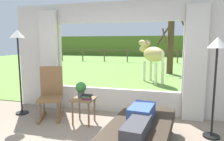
# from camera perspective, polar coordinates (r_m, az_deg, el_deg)

# --- Properties ---
(back_wall_with_window) EXTENTS (5.20, 0.12, 2.55)m
(back_wall_with_window) POSITION_cam_1_polar(r_m,az_deg,el_deg) (4.76, 1.41, 3.11)
(back_wall_with_window) COLOR beige
(back_wall_with_window) RESTS_ON ground_plane
(curtain_panel_left) EXTENTS (0.44, 0.10, 2.40)m
(curtain_panel_left) POSITION_cam_1_polar(r_m,az_deg,el_deg) (5.29, -17.09, 2.71)
(curtain_panel_left) COLOR beige
(curtain_panel_left) RESTS_ON ground_plane
(curtain_panel_right) EXTENTS (0.44, 0.10, 2.40)m
(curtain_panel_right) POSITION_cam_1_polar(r_m,az_deg,el_deg) (4.54, 22.24, 1.67)
(curtain_panel_right) COLOR beige
(curtain_panel_right) RESTS_ON ground_plane
(outdoor_pasture_lawn) EXTENTS (36.00, 21.68, 0.02)m
(outdoor_pasture_lawn) POSITION_cam_1_polar(r_m,az_deg,el_deg) (15.64, 10.68, 1.75)
(outdoor_pasture_lawn) COLOR olive
(outdoor_pasture_lawn) RESTS_ON ground_plane
(distant_hill_ridge) EXTENTS (36.00, 2.00, 2.40)m
(distant_hill_ridge) POSITION_cam_1_polar(r_m,az_deg,el_deg) (25.38, 12.38, 6.70)
(distant_hill_ridge) COLOR #566F2A
(distant_hill_ridge) RESTS_ON ground_plane
(recliner_sofa) EXTENTS (1.09, 1.79, 0.42)m
(recliner_sofa) POSITION_cam_1_polar(r_m,az_deg,el_deg) (3.37, 7.91, -17.25)
(recliner_sofa) COLOR black
(recliner_sofa) RESTS_ON ground_plane
(reclining_person) EXTENTS (0.41, 1.44, 0.22)m
(reclining_person) POSITION_cam_1_polar(r_m,az_deg,el_deg) (3.20, 7.91, -12.71)
(reclining_person) COLOR #334C8C
(reclining_person) RESTS_ON recliner_sofa
(rocking_chair) EXTENTS (0.67, 0.80, 1.12)m
(rocking_chair) POSITION_cam_1_polar(r_m,az_deg,el_deg) (4.70, -16.67, -5.98)
(rocking_chair) COLOR brown
(rocking_chair) RESTS_ON ground_plane
(side_table) EXTENTS (0.44, 0.44, 0.52)m
(side_table) POSITION_cam_1_polar(r_m,az_deg,el_deg) (4.23, -7.91, -8.93)
(side_table) COLOR brown
(side_table) RESTS_ON ground_plane
(potted_plant) EXTENTS (0.22, 0.22, 0.32)m
(potted_plant) POSITION_cam_1_polar(r_m,az_deg,el_deg) (4.25, -8.67, -5.03)
(potted_plant) COLOR #4C5156
(potted_plant) RESTS_ON side_table
(book_stack) EXTENTS (0.20, 0.15, 0.10)m
(book_stack) POSITION_cam_1_polar(r_m,az_deg,el_deg) (4.11, -7.03, -7.33)
(book_stack) COLOR #59336B
(book_stack) RESTS_ON side_table
(floor_lamp_left) EXTENTS (0.32, 0.32, 1.92)m
(floor_lamp_left) POSITION_cam_1_polar(r_m,az_deg,el_deg) (5.03, -24.78, 6.10)
(floor_lamp_left) COLOR black
(floor_lamp_left) RESTS_ON ground_plane
(floor_lamp_right) EXTENTS (0.32, 0.32, 1.73)m
(floor_lamp_right) POSITION_cam_1_polar(r_m,az_deg,el_deg) (3.81, 27.21, 3.28)
(floor_lamp_right) COLOR black
(floor_lamp_right) RESTS_ON ground_plane
(horse) EXTENTS (1.38, 1.65, 1.73)m
(horse) POSITION_cam_1_polar(r_m,az_deg,el_deg) (8.43, 11.24, 4.40)
(horse) COLOR tan
(horse) RESTS_ON outdoor_pasture_lawn
(pasture_tree) EXTENTS (1.48, 1.58, 3.53)m
(pasture_tree) POSITION_cam_1_polar(r_m,az_deg,el_deg) (10.96, 16.12, 7.70)
(pasture_tree) COLOR #4C3823
(pasture_tree) RESTS_ON outdoor_pasture_lawn
(pasture_fence_line) EXTENTS (16.10, 0.10, 1.10)m
(pasture_fence_line) POSITION_cam_1_polar(r_m,az_deg,el_deg) (16.81, 11.05, 4.67)
(pasture_fence_line) COLOR brown
(pasture_fence_line) RESTS_ON outdoor_pasture_lawn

